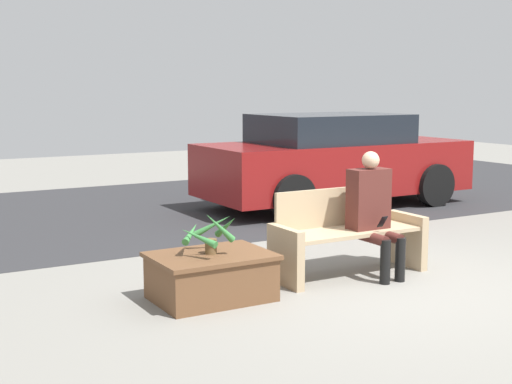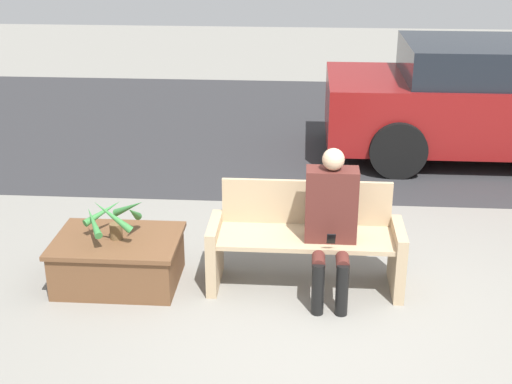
{
  "view_description": "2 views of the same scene",
  "coord_description": "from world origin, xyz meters",
  "px_view_note": "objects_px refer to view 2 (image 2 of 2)",
  "views": [
    {
      "loc": [
        -4.6,
        -5.22,
        1.95
      ],
      "look_at": [
        -1.09,
        0.88,
        0.91
      ],
      "focal_mm": 50.0,
      "sensor_mm": 36.0,
      "label": 1
    },
    {
      "loc": [
        -0.18,
        -4.94,
        3.1
      ],
      "look_at": [
        -0.59,
        0.86,
        0.76
      ],
      "focal_mm": 50.0,
      "sensor_mm": 36.0,
      "label": 2
    }
  ],
  "objects_px": {
    "person_seated": "(331,217)",
    "potted_plant": "(115,217)",
    "planter_box": "(118,259)",
    "bench": "(306,240)",
    "parked_car": "(499,101)"
  },
  "relations": [
    {
      "from": "potted_plant",
      "to": "parked_car",
      "type": "height_order",
      "value": "parked_car"
    },
    {
      "from": "planter_box",
      "to": "parked_car",
      "type": "bearing_deg",
      "value": 42.36
    },
    {
      "from": "potted_plant",
      "to": "bench",
      "type": "bearing_deg",
      "value": 3.61
    },
    {
      "from": "bench",
      "to": "planter_box",
      "type": "distance_m",
      "value": 1.65
    },
    {
      "from": "bench",
      "to": "person_seated",
      "type": "bearing_deg",
      "value": -39.51
    },
    {
      "from": "bench",
      "to": "potted_plant",
      "type": "height_order",
      "value": "bench"
    },
    {
      "from": "bench",
      "to": "parked_car",
      "type": "height_order",
      "value": "parked_car"
    },
    {
      "from": "planter_box",
      "to": "parked_car",
      "type": "distance_m",
      "value": 5.58
    },
    {
      "from": "person_seated",
      "to": "planter_box",
      "type": "relative_size",
      "value": 1.19
    },
    {
      "from": "bench",
      "to": "parked_car",
      "type": "relative_size",
      "value": 0.37
    },
    {
      "from": "planter_box",
      "to": "parked_car",
      "type": "relative_size",
      "value": 0.24
    },
    {
      "from": "person_seated",
      "to": "bench",
      "type": "bearing_deg",
      "value": 140.49
    },
    {
      "from": "person_seated",
      "to": "potted_plant",
      "type": "bearing_deg",
      "value": 177.96
    },
    {
      "from": "planter_box",
      "to": "potted_plant",
      "type": "bearing_deg",
      "value": 126.75
    },
    {
      "from": "planter_box",
      "to": "potted_plant",
      "type": "distance_m",
      "value": 0.4
    }
  ]
}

